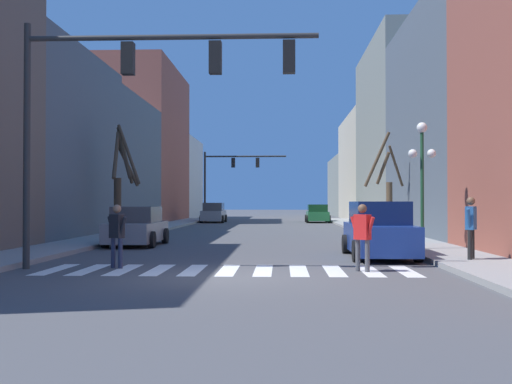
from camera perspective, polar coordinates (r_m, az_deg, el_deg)
The scene contains 16 objects.
ground_plane at distance 14.07m, azimuth -3.17°, elevation -8.10°, with size 240.00×240.00×0.00m, color #4C4C4F.
building_row_left at distance 40.95m, azimuth -14.96°, elevation 4.14°, with size 6.00×61.99×13.50m.
building_row_right at distance 43.89m, azimuth 14.92°, elevation 4.15°, with size 6.00×76.02×13.41m.
crosswalk_stripes at distance 15.45m, azimuth -2.66°, elevation -7.45°, with size 9.45×2.60×0.01m.
traffic_signal_near at distance 16.15m, azimuth -11.50°, elevation 10.03°, with size 7.73×0.28×6.44m.
traffic_signal_far at distance 52.28m, azimuth -2.60°, elevation 2.04°, with size 7.18×0.28×6.13m.
street_lamp_right_corner at distance 21.41m, azimuth 15.53°, elevation 3.03°, with size 0.95×0.36×4.35m.
car_driving_away_lane at distance 51.43m, azimuth -4.05°, elevation -2.03°, with size 2.01×4.57×1.68m.
car_parked_right_far at distance 19.29m, azimuth 11.64°, elevation -3.71°, with size 2.00×4.72×1.77m.
car_parked_left_near at distance 24.50m, azimuth -11.28°, elevation -3.32°, with size 2.01×4.21×1.56m.
car_parked_right_mid at distance 51.21m, azimuth 5.87°, elevation -2.10°, with size 2.01×4.28×1.54m.
pedestrian_near_right_corner at distance 15.32m, azimuth 10.10°, elevation -3.74°, with size 0.59×0.56×1.70m.
pedestrian_on_right_sidewalk at distance 16.28m, azimuth -13.12°, elevation -3.59°, with size 0.64×0.48×1.68m.
pedestrian_crossing_street at distance 17.81m, azimuth 19.79°, elevation -2.73°, with size 0.46×0.69×1.74m.
street_tree_left_mid at distance 29.34m, azimuth -12.75°, elevation 1.14°, with size 1.62×3.76×5.35m.
street_tree_right_mid at distance 30.73m, azimuth 12.37°, elevation 0.11°, with size 2.09×0.92×5.14m.
Camera 1 is at (1.36, -13.90, 1.75)m, focal length 42.00 mm.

